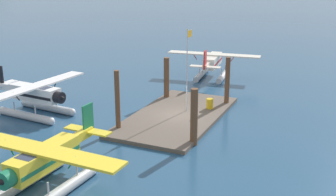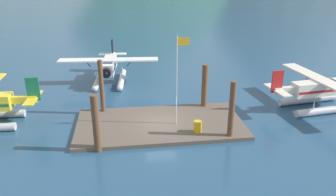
{
  "view_description": "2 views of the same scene",
  "coord_description": "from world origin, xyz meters",
  "px_view_note": "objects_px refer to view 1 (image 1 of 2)",
  "views": [
    {
      "loc": [
        -30.36,
        -12.83,
        11.98
      ],
      "look_at": [
        -2.36,
        -0.25,
        2.43
      ],
      "focal_mm": 44.95,
      "sensor_mm": 36.0,
      "label": 1
    },
    {
      "loc": [
        -2.56,
        -23.67,
        11.92
      ],
      "look_at": [
        1.03,
        2.9,
        1.17
      ],
      "focal_mm": 35.64,
      "sensor_mm": 36.0,
      "label": 2
    }
  ],
  "objects_px": {
    "flagpole": "(188,61)",
    "seaplane_white_bow_left": "(35,97)",
    "fuel_drum": "(210,104)",
    "seaplane_yellow_port_fwd": "(44,164)",
    "seaplane_cream_stbd_fwd": "(213,64)"
  },
  "relations": [
    {
      "from": "seaplane_cream_stbd_fwd",
      "to": "flagpole",
      "type": "bearing_deg",
      "value": -171.35
    },
    {
      "from": "seaplane_cream_stbd_fwd",
      "to": "fuel_drum",
      "type": "bearing_deg",
      "value": -162.76
    },
    {
      "from": "seaplane_white_bow_left",
      "to": "seaplane_cream_stbd_fwd",
      "type": "relative_size",
      "value": 1.0
    },
    {
      "from": "seaplane_yellow_port_fwd",
      "to": "seaplane_white_bow_left",
      "type": "bearing_deg",
      "value": 42.92
    },
    {
      "from": "seaplane_white_bow_left",
      "to": "seaplane_yellow_port_fwd",
      "type": "relative_size",
      "value": 1.0
    },
    {
      "from": "seaplane_yellow_port_fwd",
      "to": "seaplane_cream_stbd_fwd",
      "type": "relative_size",
      "value": 0.99
    },
    {
      "from": "fuel_drum",
      "to": "seaplane_yellow_port_fwd",
      "type": "height_order",
      "value": "seaplane_yellow_port_fwd"
    },
    {
      "from": "flagpole",
      "to": "fuel_drum",
      "type": "relative_size",
      "value": 7.9
    },
    {
      "from": "flagpole",
      "to": "seaplane_white_bow_left",
      "type": "bearing_deg",
      "value": 115.82
    },
    {
      "from": "fuel_drum",
      "to": "seaplane_white_bow_left",
      "type": "height_order",
      "value": "seaplane_white_bow_left"
    },
    {
      "from": "seaplane_cream_stbd_fwd",
      "to": "seaplane_yellow_port_fwd",
      "type": "bearing_deg",
      "value": 179.03
    },
    {
      "from": "fuel_drum",
      "to": "seaplane_white_bow_left",
      "type": "bearing_deg",
      "value": 117.35
    },
    {
      "from": "fuel_drum",
      "to": "seaplane_white_bow_left",
      "type": "distance_m",
      "value": 14.8
    },
    {
      "from": "seaplane_yellow_port_fwd",
      "to": "seaplane_cream_stbd_fwd",
      "type": "height_order",
      "value": "same"
    },
    {
      "from": "flagpole",
      "to": "seaplane_cream_stbd_fwd",
      "type": "relative_size",
      "value": 0.66
    }
  ]
}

